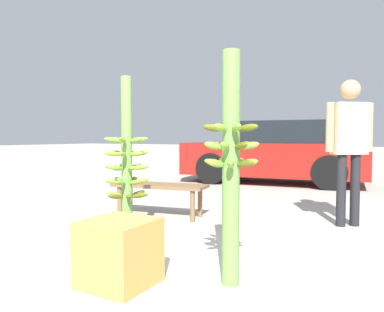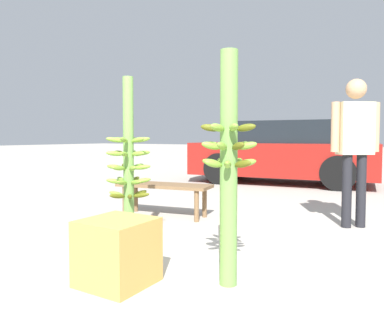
{
  "view_description": "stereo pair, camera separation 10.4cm",
  "coord_description": "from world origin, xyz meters",
  "px_view_note": "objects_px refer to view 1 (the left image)",
  "views": [
    {
      "loc": [
        1.59,
        -2.27,
        1.04
      ],
      "look_at": [
        0.08,
        0.42,
        0.88
      ],
      "focal_mm": 35.0,
      "sensor_mm": 36.0,
      "label": 1
    },
    {
      "loc": [
        1.68,
        -2.21,
        1.04
      ],
      "look_at": [
        0.08,
        0.42,
        0.88
      ],
      "focal_mm": 35.0,
      "sensor_mm": 36.0,
      "label": 2
    }
  ],
  "objects_px": {
    "banana_stalk_left": "(127,165)",
    "parked_car": "(276,153)",
    "vendor_person": "(349,138)",
    "produce_crate": "(119,252)",
    "banana_stalk_center": "(231,164)",
    "market_bench": "(159,189)"
  },
  "relations": [
    {
      "from": "produce_crate",
      "to": "vendor_person",
      "type": "bearing_deg",
      "value": 66.08
    },
    {
      "from": "banana_stalk_left",
      "to": "produce_crate",
      "type": "height_order",
      "value": "banana_stalk_left"
    },
    {
      "from": "banana_stalk_left",
      "to": "parked_car",
      "type": "bearing_deg",
      "value": 92.73
    },
    {
      "from": "produce_crate",
      "to": "parked_car",
      "type": "bearing_deg",
      "value": 97.04
    },
    {
      "from": "banana_stalk_left",
      "to": "market_bench",
      "type": "bearing_deg",
      "value": 111.87
    },
    {
      "from": "banana_stalk_center",
      "to": "vendor_person",
      "type": "xyz_separation_m",
      "value": [
        0.5,
        2.27,
        0.17
      ]
    },
    {
      "from": "banana_stalk_left",
      "to": "banana_stalk_center",
      "type": "xyz_separation_m",
      "value": [
        1.19,
        -0.32,
        0.07
      ]
    },
    {
      "from": "banana_stalk_center",
      "to": "market_bench",
      "type": "relative_size",
      "value": 1.27
    },
    {
      "from": "banana_stalk_center",
      "to": "vendor_person",
      "type": "bearing_deg",
      "value": 77.52
    },
    {
      "from": "vendor_person",
      "to": "market_bench",
      "type": "relative_size",
      "value": 1.31
    },
    {
      "from": "vendor_person",
      "to": "produce_crate",
      "type": "height_order",
      "value": "vendor_person"
    },
    {
      "from": "banana_stalk_left",
      "to": "vendor_person",
      "type": "relative_size",
      "value": 0.94
    },
    {
      "from": "banana_stalk_center",
      "to": "market_bench",
      "type": "height_order",
      "value": "banana_stalk_center"
    },
    {
      "from": "vendor_person",
      "to": "parked_car",
      "type": "xyz_separation_m",
      "value": [
        -1.96,
        3.61,
        -0.35
      ]
    },
    {
      "from": "parked_car",
      "to": "produce_crate",
      "type": "relative_size",
      "value": 8.91
    },
    {
      "from": "banana_stalk_center",
      "to": "banana_stalk_left",
      "type": "bearing_deg",
      "value": 164.82
    },
    {
      "from": "banana_stalk_left",
      "to": "parked_car",
      "type": "distance_m",
      "value": 5.56
    },
    {
      "from": "banana_stalk_left",
      "to": "banana_stalk_center",
      "type": "relative_size",
      "value": 0.98
    },
    {
      "from": "parked_car",
      "to": "produce_crate",
      "type": "bearing_deg",
      "value": -179.46
    },
    {
      "from": "vendor_person",
      "to": "market_bench",
      "type": "xyz_separation_m",
      "value": [
        -2.21,
        -0.65,
        -0.67
      ]
    },
    {
      "from": "banana_stalk_center",
      "to": "produce_crate",
      "type": "relative_size",
      "value": 3.55
    },
    {
      "from": "banana_stalk_center",
      "to": "produce_crate",
      "type": "height_order",
      "value": "banana_stalk_center"
    }
  ]
}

